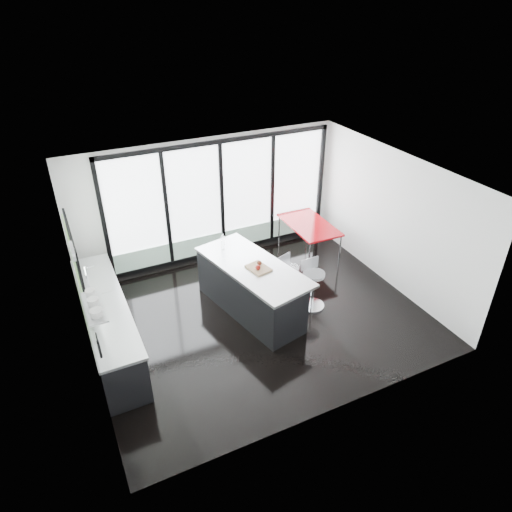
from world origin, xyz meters
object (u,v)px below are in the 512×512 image
island (250,288)px  bar_stool_far (289,282)px  red_table (308,240)px  bar_stool_near (313,290)px

island → bar_stool_far: size_ratio=3.63×
bar_stool_far → red_table: size_ratio=0.47×
island → red_table: bearing=31.7°
red_table → bar_stool_near: bearing=-118.8°
bar_stool_far → red_table: red_table is taller
island → bar_stool_near: bearing=-20.2°
bar_stool_near → bar_stool_far: bar_stool_near is taller
bar_stool_near → bar_stool_far: bearing=119.4°
bar_stool_far → red_table: (1.21, 1.25, 0.05)m
bar_stool_near → island: bearing=159.0°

